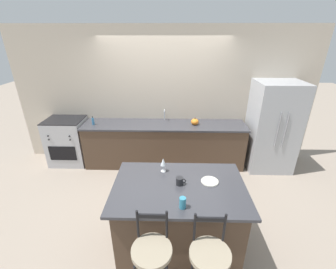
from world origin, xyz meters
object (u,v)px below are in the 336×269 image
at_px(bar_stool_far, 209,264).
at_px(soap_bottle, 93,121).
at_px(bar_stool_near, 152,260).
at_px(dinner_plate, 210,181).
at_px(oven_range, 68,141).
at_px(wine_glass, 163,162).
at_px(tumbler_cup, 183,203).
at_px(pumpkin_decoration, 195,122).
at_px(refrigerator, 272,127).
at_px(coffee_mug, 180,181).

relative_size(bar_stool_far, soap_bottle, 6.29).
distance_m(bar_stool_near, dinner_plate, 1.07).
distance_m(oven_range, wine_glass, 2.75).
xyz_separation_m(bar_stool_near, tumbler_cup, (0.29, 0.37, 0.36)).
xyz_separation_m(bar_stool_far, pumpkin_decoration, (0.08, 2.73, 0.33)).
bearing_deg(refrigerator, bar_stool_near, -128.30).
distance_m(bar_stool_near, coffee_mug, 0.87).
bearing_deg(bar_stool_far, dinner_plate, 82.84).
xyz_separation_m(bar_stool_near, bar_stool_far, (0.52, -0.02, 0.00)).
bearing_deg(tumbler_cup, soap_bottle, 126.24).
height_order(dinner_plate, pumpkin_decoration, pumpkin_decoration).
bearing_deg(dinner_plate, oven_range, 143.81).
xyz_separation_m(wine_glass, coffee_mug, (0.21, -0.27, -0.09)).
distance_m(refrigerator, coffee_mug, 2.67).
relative_size(wine_glass, tumbler_cup, 1.54).
relative_size(bar_stool_near, pumpkin_decoration, 7.22).
bearing_deg(pumpkin_decoration, bar_stool_near, -102.68).
bearing_deg(pumpkin_decoration, bar_stool_far, -91.77).
bearing_deg(bar_stool_near, dinner_plate, 52.22).
xyz_separation_m(refrigerator, tumbler_cup, (-1.83, -2.31, 0.10)).
height_order(bar_stool_near, dinner_plate, bar_stool_near).
bearing_deg(bar_stool_near, pumpkin_decoration, 77.32).
bearing_deg(bar_stool_near, bar_stool_far, -2.64).
relative_size(bar_stool_near, wine_glass, 5.67).
xyz_separation_m(oven_range, bar_stool_near, (2.00, -2.74, 0.14)).
bearing_deg(coffee_mug, refrigerator, 46.17).
height_order(refrigerator, pumpkin_decoration, refrigerator).
xyz_separation_m(bar_stool_near, dinner_plate, (0.63, 0.81, 0.30)).
xyz_separation_m(bar_stool_far, wine_glass, (-0.46, 1.05, 0.43)).
relative_size(tumbler_cup, soap_bottle, 0.72).
height_order(oven_range, wine_glass, wine_glass).
xyz_separation_m(dinner_plate, pumpkin_decoration, (-0.02, 1.89, 0.03)).
bearing_deg(soap_bottle, tumbler_cup, -53.76).
height_order(coffee_mug, soap_bottle, soap_bottle).
bearing_deg(wine_glass, bar_stool_near, -93.52).
height_order(bar_stool_near, coffee_mug, bar_stool_near).
height_order(bar_stool_near, pumpkin_decoration, bar_stool_near).
bearing_deg(pumpkin_decoration, soap_bottle, -178.43).
relative_size(oven_range, dinner_plate, 4.62).
distance_m(bar_stool_far, soap_bottle, 3.30).
distance_m(wine_glass, coffee_mug, 0.35).
relative_size(dinner_plate, wine_glass, 1.09).
bearing_deg(pumpkin_decoration, coffee_mug, -99.89).
xyz_separation_m(oven_range, tumbler_cup, (2.29, -2.37, 0.50)).
bearing_deg(oven_range, dinner_plate, -36.19).
bearing_deg(tumbler_cup, wine_glass, 108.91).
distance_m(dinner_plate, wine_glass, 0.62).
relative_size(bar_stool_near, coffee_mug, 9.26).
relative_size(coffee_mug, soap_bottle, 0.68).
xyz_separation_m(tumbler_cup, soap_bottle, (-1.67, 2.28, -0.01)).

